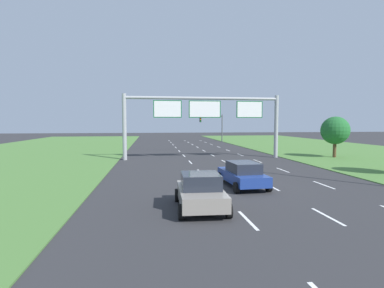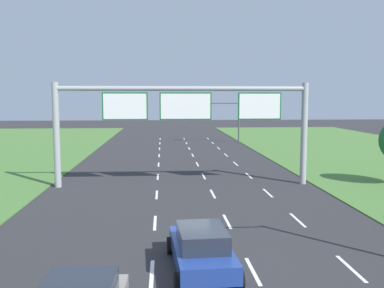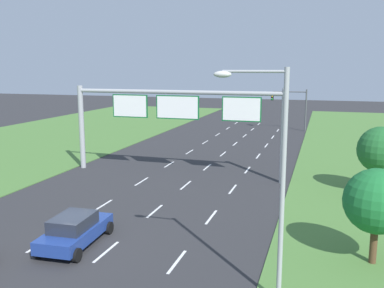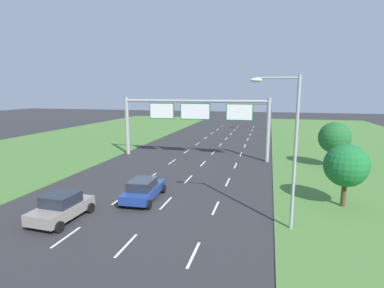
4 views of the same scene
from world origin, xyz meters
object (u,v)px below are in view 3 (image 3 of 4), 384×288
at_px(sign_gantry, 177,113).
at_px(street_lamp, 272,167).
at_px(traffic_light_mast, 291,102).
at_px(car_near_red, 75,230).
at_px(roadside_tree_mid, 381,150).
at_px(roadside_tree_near, 377,201).

distance_m(sign_gantry, street_lamp, 19.20).
relative_size(traffic_light_mast, street_lamp, 0.66).
height_order(traffic_light_mast, street_lamp, street_lamp).
xyz_separation_m(car_near_red, sign_gantry, (0.19, 14.50, 4.16)).
height_order(sign_gantry, street_lamp, street_lamp).
relative_size(traffic_light_mast, roadside_tree_mid, 1.20).
bearing_deg(traffic_light_mast, street_lamp, -86.59).
height_order(traffic_light_mast, roadside_tree_near, traffic_light_mast).
xyz_separation_m(sign_gantry, roadside_tree_mid, (14.73, -1.11, -1.87)).
relative_size(sign_gantry, roadside_tree_near, 4.03).
bearing_deg(sign_gantry, roadside_tree_mid, -4.30).
relative_size(sign_gantry, roadside_tree_mid, 3.71).
xyz_separation_m(sign_gantry, traffic_light_mast, (6.70, 27.67, -1.08)).
bearing_deg(sign_gantry, traffic_light_mast, 76.40).
bearing_deg(roadside_tree_mid, car_near_red, -138.10).
distance_m(car_near_red, street_lamp, 10.70).
distance_m(car_near_red, sign_gantry, 15.08).
xyz_separation_m(sign_gantry, roadside_tree_near, (13.33, -12.39, -2.10)).
bearing_deg(sign_gantry, car_near_red, -90.75).
distance_m(traffic_light_mast, roadside_tree_near, 40.63).
bearing_deg(roadside_tree_mid, sign_gantry, 175.70).
xyz_separation_m(street_lamp, roadside_tree_near, (3.98, 4.38, -2.23)).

